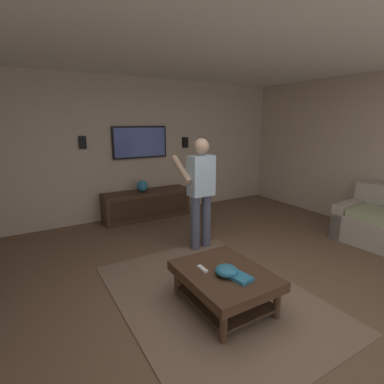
% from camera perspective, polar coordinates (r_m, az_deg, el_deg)
% --- Properties ---
extents(ground_plane, '(8.10, 8.10, 0.00)m').
position_cam_1_polar(ground_plane, '(3.49, 8.30, -18.99)').
color(ground_plane, brown).
extents(wall_back_tv, '(0.10, 6.95, 2.68)m').
position_cam_1_polar(wall_back_tv, '(5.90, -11.98, 8.12)').
color(wall_back_tv, '#BCA893').
rests_on(wall_back_tv, ground).
extents(ceiling_slab, '(6.71, 6.95, 0.10)m').
position_cam_1_polar(ceiling_slab, '(3.07, 10.29, 29.58)').
color(ceiling_slab, white).
extents(area_rug, '(2.58, 1.92, 0.01)m').
position_cam_1_polar(area_rug, '(3.43, 4.03, -19.44)').
color(area_rug, '#7A604C').
rests_on(area_rug, ground).
extents(coffee_table, '(1.00, 0.80, 0.40)m').
position_cam_1_polar(coffee_table, '(3.14, 6.29, -16.65)').
color(coffee_table, '#422B1C').
rests_on(coffee_table, ground).
extents(media_console, '(0.45, 1.70, 0.55)m').
position_cam_1_polar(media_console, '(5.85, -8.73, -2.41)').
color(media_console, '#422B1C').
rests_on(media_console, ground).
extents(tv, '(0.05, 1.09, 0.61)m').
position_cam_1_polar(tv, '(5.86, -10.06, 9.50)').
color(tv, black).
extents(person_standing, '(0.54, 0.55, 1.64)m').
position_cam_1_polar(person_standing, '(4.27, 1.63, 0.88)').
color(person_standing, '#4C5166').
rests_on(person_standing, ground).
extents(bowl, '(0.22, 0.22, 0.10)m').
position_cam_1_polar(bowl, '(2.99, 6.68, -14.91)').
color(bowl, teal).
rests_on(bowl, coffee_table).
extents(remote_white, '(0.15, 0.05, 0.02)m').
position_cam_1_polar(remote_white, '(3.08, 2.05, -14.68)').
color(remote_white, white).
rests_on(remote_white, coffee_table).
extents(book, '(0.24, 0.19, 0.04)m').
position_cam_1_polar(book, '(2.96, 9.30, -16.05)').
color(book, teal).
rests_on(book, coffee_table).
extents(vase_round, '(0.22, 0.22, 0.22)m').
position_cam_1_polar(vase_round, '(5.72, -9.64, 1.16)').
color(vase_round, teal).
rests_on(vase_round, media_console).
extents(wall_speaker_left, '(0.06, 0.12, 0.22)m').
position_cam_1_polar(wall_speaker_left, '(6.31, -1.33, 9.60)').
color(wall_speaker_left, black).
extents(wall_speaker_right, '(0.06, 0.12, 0.22)m').
position_cam_1_polar(wall_speaker_right, '(5.59, -20.48, 9.01)').
color(wall_speaker_right, black).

